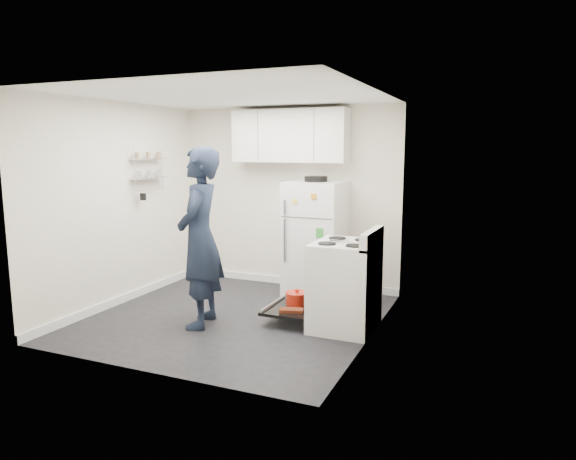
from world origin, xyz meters
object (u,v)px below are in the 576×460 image
at_px(person, 200,238).
at_px(refrigerator, 315,238).
at_px(open_oven_door, 295,304).
at_px(electric_range, 344,286).

bearing_deg(person, refrigerator, 139.71).
bearing_deg(refrigerator, person, -114.89).
relative_size(open_oven_door, person, 0.36).
relative_size(electric_range, person, 0.56).
height_order(electric_range, open_oven_door, electric_range).
bearing_deg(electric_range, open_oven_door, 175.37).
distance_m(refrigerator, person, 1.79).
bearing_deg(open_oven_door, electric_range, -4.63).
bearing_deg(electric_range, refrigerator, 123.35).
xyz_separation_m(electric_range, person, (-1.47, -0.51, 0.51)).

